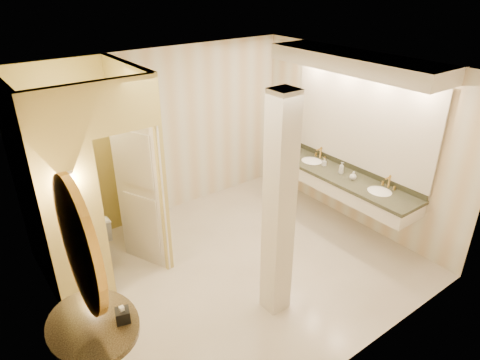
% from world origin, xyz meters
% --- Properties ---
extents(floor, '(4.50, 4.50, 0.00)m').
position_xyz_m(floor, '(0.00, 0.00, 0.00)').
color(floor, beige).
rests_on(floor, ground).
extents(ceiling, '(4.50, 4.50, 0.00)m').
position_xyz_m(ceiling, '(0.00, 0.00, 2.70)').
color(ceiling, white).
rests_on(ceiling, wall_back).
extents(wall_back, '(4.50, 0.02, 2.70)m').
position_xyz_m(wall_back, '(0.00, 2.00, 1.35)').
color(wall_back, beige).
rests_on(wall_back, floor).
extents(wall_front, '(4.50, 0.02, 2.70)m').
position_xyz_m(wall_front, '(0.00, -2.00, 1.35)').
color(wall_front, beige).
rests_on(wall_front, floor).
extents(wall_left, '(0.02, 4.00, 2.70)m').
position_xyz_m(wall_left, '(-2.25, 0.00, 1.35)').
color(wall_left, beige).
rests_on(wall_left, floor).
extents(wall_right, '(0.02, 4.00, 2.70)m').
position_xyz_m(wall_right, '(2.25, 0.00, 1.35)').
color(wall_right, beige).
rests_on(wall_right, floor).
extents(toilet_closet, '(1.50, 1.55, 2.70)m').
position_xyz_m(toilet_closet, '(-1.12, 0.97, 1.39)').
color(toilet_closet, tan).
rests_on(toilet_closet, floor).
extents(wall_sconce, '(0.14, 0.14, 0.42)m').
position_xyz_m(wall_sconce, '(-1.93, 0.43, 1.73)').
color(wall_sconce, gold).
rests_on(wall_sconce, toilet_closet).
extents(vanity, '(0.75, 2.69, 2.09)m').
position_xyz_m(vanity, '(1.98, -0.09, 1.63)').
color(vanity, beige).
rests_on(vanity, floor).
extents(console_shelf, '(0.99, 0.99, 1.94)m').
position_xyz_m(console_shelf, '(-2.21, -0.80, 1.34)').
color(console_shelf, black).
rests_on(console_shelf, floor).
extents(pillar, '(0.27, 0.27, 2.70)m').
position_xyz_m(pillar, '(-0.12, -0.90, 1.35)').
color(pillar, beige).
rests_on(pillar, floor).
extents(tissue_box, '(0.15, 0.15, 0.12)m').
position_xyz_m(tissue_box, '(-1.99, -0.94, 0.94)').
color(tissue_box, black).
rests_on(tissue_box, console_shelf).
extents(toilet, '(0.43, 0.74, 0.74)m').
position_xyz_m(toilet, '(-1.54, 1.39, 0.37)').
color(toilet, white).
rests_on(toilet, floor).
extents(soap_bottle_a, '(0.07, 0.07, 0.12)m').
position_xyz_m(soap_bottle_a, '(1.97, 0.33, 0.94)').
color(soap_bottle_a, beige).
rests_on(soap_bottle_a, vanity).
extents(soap_bottle_b, '(0.13, 0.13, 0.13)m').
position_xyz_m(soap_bottle_b, '(1.94, -0.28, 0.94)').
color(soap_bottle_b, silver).
rests_on(soap_bottle_b, vanity).
extents(soap_bottle_c, '(0.10, 0.10, 0.19)m').
position_xyz_m(soap_bottle_c, '(1.96, -0.04, 0.97)').
color(soap_bottle_c, '#C6B28C').
rests_on(soap_bottle_c, vanity).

